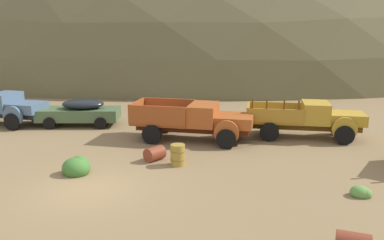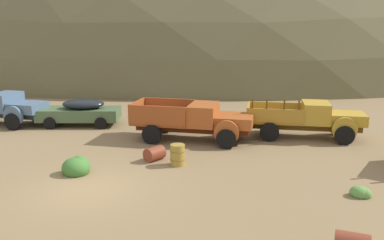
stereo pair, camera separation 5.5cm
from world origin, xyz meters
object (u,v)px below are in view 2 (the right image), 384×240
Objects in this scene: truck_chalk_blue at (4,108)px; oil_drum_foreground at (178,155)px; truck_oxide_orange at (200,121)px; truck_mustard at (313,119)px; car_weathered_green at (77,112)px; oil_drum_tipped at (155,154)px.

truck_chalk_blue is 12.80m from oil_drum_foreground.
truck_mustard is at bearing 16.91° from truck_oxide_orange.
truck_chalk_blue is at bearing -3.61° from car_weathered_green.
truck_chalk_blue reaches higher than car_weathered_green.
oil_drum_foreground is at bearing 131.39° from car_weathered_green.
truck_oxide_orange is at bearing 155.93° from car_weathered_green.
oil_drum_tipped is (10.98, -3.71, -0.69)m from truck_chalk_blue.
truck_mustard reaches higher than truck_chalk_blue.
truck_chalk_blue is 4.36m from car_weathered_green.
car_weathered_green reaches higher than oil_drum_tipped.
car_weathered_green is (4.25, 0.96, -0.17)m from truck_chalk_blue.
oil_drum_foreground is (-5.39, -5.99, -0.55)m from truck_mustard.
car_weathered_green is at bearing 145.25° from oil_drum_tipped.
truck_chalk_blue is at bearing 161.32° from oil_drum_tipped.
truck_mustard is 6.00× the size of oil_drum_tipped.
oil_drum_tipped is (6.73, -4.67, -0.51)m from car_weathered_green.
car_weathered_green is 0.84× the size of truck_oxide_orange.
truck_chalk_blue reaches higher than oil_drum_foreground.
oil_drum_foreground is at bearing -138.21° from truck_mustard.
oil_drum_tipped is (-1.08, -3.60, -0.72)m from truck_oxide_orange.
truck_chalk_blue is 11.61m from oil_drum_tipped.
truck_mustard is (5.47, 2.07, -0.02)m from truck_oxide_orange.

